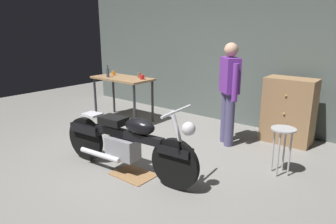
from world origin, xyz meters
name	(u,v)px	position (x,y,z in m)	size (l,w,h in m)	color
ground_plane	(137,167)	(0.00, 0.00, 0.00)	(12.00, 12.00, 0.00)	gray
back_wall	(235,45)	(0.00, 2.80, 1.55)	(8.00, 0.12, 3.10)	#56605B
workbench	(122,83)	(-1.83, 1.48, 0.79)	(1.30, 0.64, 0.90)	#99724C
motorcycle	(126,141)	(0.02, -0.21, 0.45)	(2.19, 0.61, 1.00)	black
person_standing	(229,90)	(0.55, 1.60, 0.93)	(0.45, 0.42, 1.67)	#4F4A72
shop_stool	(283,139)	(1.64, 1.05, 0.50)	(0.32, 0.32, 0.64)	#B2B2B7
wooden_dresser	(289,111)	(1.31, 2.30, 0.55)	(0.80, 0.47, 1.10)	#99724C
drip_tray	(133,174)	(0.13, -0.20, 0.01)	(0.56, 0.40, 0.01)	olive
mug_red_diner	(142,77)	(-1.34, 1.56, 0.95)	(0.12, 0.09, 0.09)	red
mug_brown_stoneware	(139,75)	(-1.53, 1.68, 0.95)	(0.11, 0.08, 0.10)	brown
mug_orange_travel	(113,73)	(-2.19, 1.56, 0.95)	(0.10, 0.07, 0.09)	orange
bottle	(108,72)	(-2.08, 1.32, 1.00)	(0.06, 0.06, 0.24)	#3F4C59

